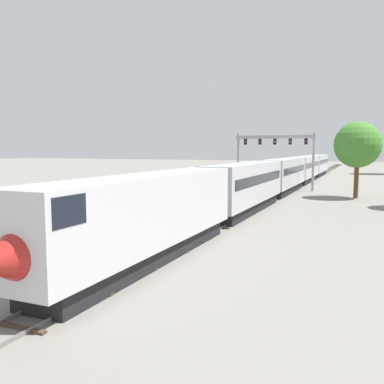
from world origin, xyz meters
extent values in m
plane|color=gray|center=(0.00, 0.00, 0.00)|extent=(400.00, 400.00, 0.00)
cube|color=slate|center=(1.28, 60.00, 0.08)|extent=(0.07, 200.00, 0.16)
cube|color=slate|center=(2.72, 60.00, 0.08)|extent=(0.07, 200.00, 0.16)
cube|color=#473828|center=(2.00, -6.00, 0.05)|extent=(2.60, 0.24, 0.10)
cube|color=#473828|center=(2.00, -2.00, 0.05)|extent=(2.60, 0.24, 0.10)
cube|color=#473828|center=(2.00, 2.00, 0.05)|extent=(2.60, 0.24, 0.10)
cube|color=#473828|center=(2.00, 6.00, 0.05)|extent=(2.60, 0.24, 0.10)
cube|color=#473828|center=(2.00, 10.00, 0.05)|extent=(2.60, 0.24, 0.10)
cube|color=#473828|center=(2.00, 14.00, 0.05)|extent=(2.60, 0.24, 0.10)
cube|color=#473828|center=(2.00, 18.00, 0.05)|extent=(2.60, 0.24, 0.10)
cube|color=#473828|center=(2.00, 22.00, 0.05)|extent=(2.60, 0.24, 0.10)
cube|color=#473828|center=(2.00, 26.00, 0.05)|extent=(2.60, 0.24, 0.10)
cube|color=#473828|center=(2.00, 30.00, 0.05)|extent=(2.60, 0.24, 0.10)
cube|color=#473828|center=(2.00, 34.00, 0.05)|extent=(2.60, 0.24, 0.10)
cube|color=#473828|center=(2.00, 38.00, 0.05)|extent=(2.60, 0.24, 0.10)
cube|color=#473828|center=(2.00, 42.00, 0.05)|extent=(2.60, 0.24, 0.10)
cube|color=#473828|center=(2.00, 46.00, 0.05)|extent=(2.60, 0.24, 0.10)
cube|color=#473828|center=(2.00, 50.00, 0.05)|extent=(2.60, 0.24, 0.10)
cube|color=#473828|center=(2.00, 54.00, 0.05)|extent=(2.60, 0.24, 0.10)
cube|color=#473828|center=(2.00, 58.00, 0.05)|extent=(2.60, 0.24, 0.10)
cube|color=#473828|center=(2.00, 62.00, 0.05)|extent=(2.60, 0.24, 0.10)
cube|color=#473828|center=(2.00, 66.00, 0.05)|extent=(2.60, 0.24, 0.10)
cube|color=#473828|center=(2.00, 70.00, 0.05)|extent=(2.60, 0.24, 0.10)
cube|color=#473828|center=(2.00, 74.00, 0.05)|extent=(2.60, 0.24, 0.10)
cube|color=#473828|center=(2.00, 78.00, 0.05)|extent=(2.60, 0.24, 0.10)
cube|color=#473828|center=(2.00, 82.00, 0.05)|extent=(2.60, 0.24, 0.10)
cube|color=#473828|center=(2.00, 86.00, 0.05)|extent=(2.60, 0.24, 0.10)
cube|color=#473828|center=(2.00, 90.00, 0.05)|extent=(2.60, 0.24, 0.10)
cube|color=#473828|center=(2.00, 94.00, 0.05)|extent=(2.60, 0.24, 0.10)
cube|color=#473828|center=(2.00, 98.00, 0.05)|extent=(2.60, 0.24, 0.10)
cube|color=#473828|center=(2.00, 102.00, 0.05)|extent=(2.60, 0.24, 0.10)
cube|color=#473828|center=(2.00, 106.00, 0.05)|extent=(2.60, 0.24, 0.10)
cube|color=#473828|center=(2.00, 110.00, 0.05)|extent=(2.60, 0.24, 0.10)
cube|color=#473828|center=(2.00, 114.00, 0.05)|extent=(2.60, 0.24, 0.10)
cube|color=#473828|center=(2.00, 118.00, 0.05)|extent=(2.60, 0.24, 0.10)
cube|color=#473828|center=(2.00, 122.00, 0.05)|extent=(2.60, 0.24, 0.10)
cube|color=#473828|center=(2.00, 126.00, 0.05)|extent=(2.60, 0.24, 0.10)
cube|color=#473828|center=(2.00, 130.00, 0.05)|extent=(2.60, 0.24, 0.10)
cube|color=#473828|center=(2.00, 134.00, 0.05)|extent=(2.60, 0.24, 0.10)
cube|color=#473828|center=(2.00, 138.00, 0.05)|extent=(2.60, 0.24, 0.10)
cube|color=#473828|center=(2.00, 142.00, 0.05)|extent=(2.60, 0.24, 0.10)
cube|color=#473828|center=(2.00, 146.00, 0.05)|extent=(2.60, 0.24, 0.10)
cube|color=#473828|center=(2.00, 150.00, 0.05)|extent=(2.60, 0.24, 0.10)
cube|color=#473828|center=(2.00, 154.00, 0.05)|extent=(2.60, 0.24, 0.10)
cube|color=#473828|center=(2.00, 158.00, 0.05)|extent=(2.60, 0.24, 0.10)
cube|color=slate|center=(-4.22, 40.00, 0.08)|extent=(0.07, 160.00, 0.16)
cube|color=slate|center=(-2.78, 40.00, 0.08)|extent=(0.07, 160.00, 0.16)
cube|color=#473828|center=(-3.50, 2.00, 0.05)|extent=(2.60, 0.24, 0.10)
cube|color=#473828|center=(-3.50, 6.00, 0.05)|extent=(2.60, 0.24, 0.10)
cube|color=#473828|center=(-3.50, 10.00, 0.05)|extent=(2.60, 0.24, 0.10)
cube|color=#473828|center=(-3.50, 14.00, 0.05)|extent=(2.60, 0.24, 0.10)
cube|color=#473828|center=(-3.50, 18.00, 0.05)|extent=(2.60, 0.24, 0.10)
cube|color=#473828|center=(-3.50, 22.00, 0.05)|extent=(2.60, 0.24, 0.10)
cube|color=#473828|center=(-3.50, 26.00, 0.05)|extent=(2.60, 0.24, 0.10)
cube|color=#473828|center=(-3.50, 30.00, 0.05)|extent=(2.60, 0.24, 0.10)
cube|color=#473828|center=(-3.50, 34.00, 0.05)|extent=(2.60, 0.24, 0.10)
cube|color=#473828|center=(-3.50, 38.00, 0.05)|extent=(2.60, 0.24, 0.10)
cube|color=#473828|center=(-3.50, 42.00, 0.05)|extent=(2.60, 0.24, 0.10)
cube|color=#473828|center=(-3.50, 46.00, 0.05)|extent=(2.60, 0.24, 0.10)
cube|color=#473828|center=(-3.50, 50.00, 0.05)|extent=(2.60, 0.24, 0.10)
cube|color=#473828|center=(-3.50, 54.00, 0.05)|extent=(2.60, 0.24, 0.10)
cube|color=#473828|center=(-3.50, 58.00, 0.05)|extent=(2.60, 0.24, 0.10)
cube|color=#473828|center=(-3.50, 62.00, 0.05)|extent=(2.60, 0.24, 0.10)
cube|color=#473828|center=(-3.50, 66.00, 0.05)|extent=(2.60, 0.24, 0.10)
cube|color=#473828|center=(-3.50, 70.00, 0.05)|extent=(2.60, 0.24, 0.10)
cube|color=#473828|center=(-3.50, 74.00, 0.05)|extent=(2.60, 0.24, 0.10)
cube|color=#473828|center=(-3.50, 78.00, 0.05)|extent=(2.60, 0.24, 0.10)
cube|color=#473828|center=(-3.50, 82.00, 0.05)|extent=(2.60, 0.24, 0.10)
cube|color=#473828|center=(-3.50, 86.00, 0.05)|extent=(2.60, 0.24, 0.10)
cube|color=#473828|center=(-3.50, 90.00, 0.05)|extent=(2.60, 0.24, 0.10)
cube|color=#473828|center=(-3.50, 94.00, 0.05)|extent=(2.60, 0.24, 0.10)
cube|color=#473828|center=(-3.50, 98.00, 0.05)|extent=(2.60, 0.24, 0.10)
cube|color=#473828|center=(-3.50, 102.00, 0.05)|extent=(2.60, 0.24, 0.10)
cube|color=#473828|center=(-3.50, 106.00, 0.05)|extent=(2.60, 0.24, 0.10)
cube|color=#473828|center=(-3.50, 110.00, 0.05)|extent=(2.60, 0.24, 0.10)
cube|color=#473828|center=(-3.50, 114.00, 0.05)|extent=(2.60, 0.24, 0.10)
cube|color=#473828|center=(-3.50, 118.00, 0.05)|extent=(2.60, 0.24, 0.10)
cube|color=silver|center=(2.00, 3.45, 2.90)|extent=(3.00, 18.91, 3.80)
cone|color=#B2231E|center=(2.00, -6.20, 2.50)|extent=(2.88, 2.60, 2.88)
cube|color=black|center=(2.00, -4.80, 4.04)|extent=(3.04, 1.80, 1.10)
cube|color=black|center=(2.00, 3.45, 0.50)|extent=(2.52, 17.02, 1.00)
cube|color=#B7BABF|center=(2.00, 23.36, 2.90)|extent=(3.00, 18.91, 3.80)
cube|color=black|center=(2.00, 23.36, 3.30)|extent=(3.04, 17.40, 0.90)
cube|color=black|center=(2.00, 23.36, 0.50)|extent=(2.52, 17.02, 1.00)
cube|color=#B7BABF|center=(2.00, 43.27, 2.90)|extent=(3.00, 18.91, 3.80)
cube|color=black|center=(2.00, 43.27, 3.30)|extent=(3.04, 17.40, 0.90)
cube|color=black|center=(2.00, 43.27, 0.50)|extent=(2.52, 17.02, 1.00)
cube|color=#B7BABF|center=(2.00, 63.18, 2.90)|extent=(3.00, 18.91, 3.80)
cube|color=black|center=(2.00, 63.18, 3.30)|extent=(3.04, 17.40, 0.90)
cube|color=black|center=(2.00, 63.18, 0.50)|extent=(2.52, 17.02, 1.00)
cube|color=#B7BABF|center=(2.00, 83.09, 2.90)|extent=(3.00, 18.91, 3.80)
cube|color=black|center=(2.00, 83.09, 3.30)|extent=(3.04, 17.40, 0.90)
cube|color=black|center=(2.00, 83.09, 0.50)|extent=(2.52, 17.02, 1.00)
cylinder|color=#999BA0|center=(-6.00, 46.93, 4.30)|extent=(0.36, 0.36, 8.60)
cylinder|color=#999BA0|center=(5.50, 46.93, 4.30)|extent=(0.36, 0.36, 8.60)
cube|color=#999BA0|center=(-0.25, 46.93, 8.00)|extent=(12.10, 0.36, 0.50)
cube|color=black|center=(-4.85, 46.98, 7.30)|extent=(0.44, 0.32, 0.90)
sphere|color=red|center=(-4.85, 46.79, 7.30)|extent=(0.28, 0.28, 0.28)
cube|color=black|center=(-2.55, 46.98, 7.30)|extent=(0.44, 0.32, 0.90)
sphere|color=red|center=(-2.55, 46.79, 7.30)|extent=(0.28, 0.28, 0.28)
cube|color=black|center=(-0.25, 46.98, 7.30)|extent=(0.44, 0.32, 0.90)
sphere|color=green|center=(-0.25, 46.79, 7.30)|extent=(0.28, 0.28, 0.28)
cube|color=black|center=(2.05, 46.98, 7.30)|extent=(0.44, 0.32, 0.90)
sphere|color=green|center=(2.05, 46.79, 7.30)|extent=(0.28, 0.28, 0.28)
cube|color=black|center=(4.35, 46.98, 7.30)|extent=(0.44, 0.32, 0.90)
sphere|color=red|center=(4.35, 46.79, 7.30)|extent=(0.28, 0.28, 0.28)
cylinder|color=gray|center=(-8.00, 4.28, 1.10)|extent=(0.08, 0.08, 2.20)
cylinder|color=red|center=(-8.00, 4.26, 2.50)|extent=(0.76, 0.03, 0.76)
cylinder|color=brown|center=(11.64, 39.72, 2.35)|extent=(0.56, 0.56, 4.70)
sphere|color=#427F2D|center=(11.64, 39.72, 6.71)|extent=(5.76, 5.76, 5.76)
camera|label=1|loc=(13.10, -16.38, 6.21)|focal=38.97mm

